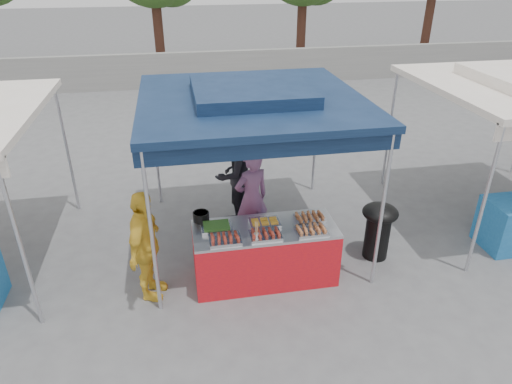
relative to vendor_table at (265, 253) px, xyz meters
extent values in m
plane|color=#5C5C5E|center=(0.00, 0.10, -0.43)|extent=(80.00, 80.00, 0.00)
cube|color=gray|center=(0.00, 11.10, 0.17)|extent=(40.00, 0.25, 1.20)
cylinder|color=silver|center=(-1.50, -0.40, 0.72)|extent=(0.05, 0.05, 2.30)
cylinder|color=silver|center=(1.50, -0.40, 0.72)|extent=(0.05, 0.05, 2.30)
cylinder|color=silver|center=(-1.50, 2.60, 0.72)|extent=(0.05, 0.05, 2.30)
cylinder|color=silver|center=(1.50, 2.60, 0.72)|extent=(0.05, 0.05, 2.30)
cube|color=#102342|center=(0.00, 1.10, 1.92)|extent=(3.20, 3.20, 0.10)
cube|color=#102342|center=(0.00, 1.10, 2.05)|extent=(1.65, 1.65, 0.18)
cube|color=#102342|center=(0.00, -0.40, 1.77)|extent=(3.20, 0.04, 0.25)
cylinder|color=silver|center=(-3.00, -0.40, 0.72)|extent=(0.05, 0.05, 2.30)
cylinder|color=silver|center=(-3.00, 2.60, 0.72)|extent=(0.05, 0.05, 2.30)
cylinder|color=silver|center=(3.00, -0.40, 0.72)|extent=(0.05, 0.05, 2.30)
cylinder|color=silver|center=(3.00, 2.60, 0.72)|extent=(0.05, 0.05, 2.30)
cylinder|color=#422319|center=(-1.46, 13.15, 1.42)|extent=(0.36, 0.36, 3.69)
cylinder|color=#422319|center=(4.11, 13.16, 1.40)|extent=(0.36, 0.36, 3.64)
cylinder|color=#422319|center=(9.55, 13.19, 1.64)|extent=(0.36, 0.36, 4.13)
cube|color=red|center=(0.00, 0.00, -0.02)|extent=(2.00, 0.80, 0.81)
cube|color=silver|center=(0.00, 0.00, 0.40)|extent=(2.00, 0.80, 0.04)
cube|color=silver|center=(-0.59, -0.24, 0.45)|extent=(0.42, 0.30, 0.05)
cube|color=maroon|center=(-0.59, -0.24, 0.49)|extent=(0.35, 0.25, 0.02)
cube|color=silver|center=(-0.04, -0.23, 0.45)|extent=(0.42, 0.30, 0.05)
cube|color=maroon|center=(-0.04, -0.23, 0.49)|extent=(0.35, 0.25, 0.02)
cube|color=silver|center=(0.59, -0.23, 0.45)|extent=(0.42, 0.30, 0.05)
cube|color=#B3693D|center=(0.59, -0.23, 0.49)|extent=(0.35, 0.25, 0.02)
cube|color=silver|center=(-0.66, 0.09, 0.45)|extent=(0.42, 0.30, 0.05)
cube|color=#2C591E|center=(-0.66, 0.09, 0.49)|extent=(0.35, 0.25, 0.02)
cube|color=silver|center=(0.01, 0.09, 0.45)|extent=(0.42, 0.30, 0.05)
cube|color=gold|center=(0.01, 0.09, 0.49)|extent=(0.35, 0.25, 0.02)
cube|color=silver|center=(0.67, 0.09, 0.45)|extent=(0.42, 0.30, 0.05)
cube|color=#B3693D|center=(0.67, 0.09, 0.49)|extent=(0.35, 0.25, 0.02)
cylinder|color=black|center=(-0.85, 0.35, 0.49)|extent=(0.23, 0.23, 0.13)
cylinder|color=silver|center=(-0.17, -0.26, 0.47)|extent=(0.08, 0.08, 0.09)
cylinder|color=black|center=(1.80, 0.21, -0.06)|extent=(0.37, 0.37, 0.73)
ellipsoid|color=black|center=(1.80, 0.21, 0.36)|extent=(0.54, 0.54, 0.24)
cube|color=#1441A6|center=(-0.32, 0.53, -0.27)|extent=(0.53, 0.37, 0.32)
cube|color=#1441A6|center=(0.35, 0.53, -0.27)|extent=(0.53, 0.37, 0.32)
cube|color=#1441A6|center=(0.35, 0.53, 0.04)|extent=(0.49, 0.34, 0.29)
imported|color=#8D5985|center=(-0.02, 0.96, 0.38)|extent=(0.68, 0.56, 1.60)
imported|color=black|center=(-0.18, 1.84, 0.41)|extent=(1.03, 1.01, 1.68)
imported|color=gold|center=(-1.62, -0.10, 0.37)|extent=(0.64, 1.01, 1.60)
camera|label=1|loc=(-1.09, -5.25, 3.79)|focal=32.00mm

